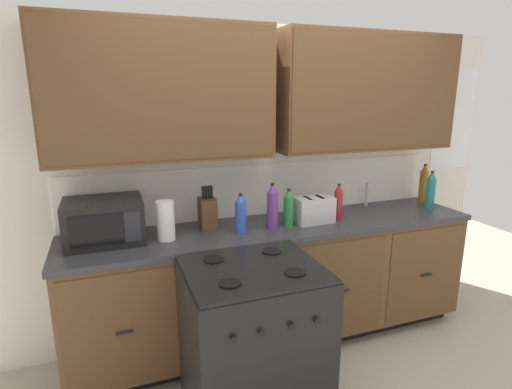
# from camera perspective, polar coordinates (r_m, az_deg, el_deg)

# --- Properties ---
(ground_plane) EXTENTS (8.00, 8.00, 0.00)m
(ground_plane) POSITION_cam_1_polar(r_m,az_deg,el_deg) (3.16, 5.30, -22.28)
(ground_plane) COLOR #B2A893
(wall_unit) EXTENTS (4.20, 0.40, 2.36)m
(wall_unit) POSITION_cam_1_polar(r_m,az_deg,el_deg) (3.02, 1.90, 9.24)
(wall_unit) COLOR white
(wall_unit) RESTS_ON ground_plane
(counter_run) EXTENTS (3.03, 0.64, 0.94)m
(counter_run) POSITION_cam_1_polar(r_m,az_deg,el_deg) (3.15, 3.14, -12.18)
(counter_run) COLOR black
(counter_run) RESTS_ON ground_plane
(stove_range) EXTENTS (0.76, 0.68, 0.95)m
(stove_range) POSITION_cam_1_polar(r_m,az_deg,el_deg) (2.51, -0.44, -19.94)
(stove_range) COLOR black
(stove_range) RESTS_ON ground_plane
(microwave) EXTENTS (0.48, 0.37, 0.28)m
(microwave) POSITION_cam_1_polar(r_m,az_deg,el_deg) (2.77, -20.52, -3.50)
(microwave) COLOR black
(microwave) RESTS_ON counter_run
(toaster) EXTENTS (0.28, 0.18, 0.19)m
(toaster) POSITION_cam_1_polar(r_m,az_deg,el_deg) (3.03, 8.04, -2.11)
(toaster) COLOR #B7B7BC
(toaster) RESTS_ON counter_run
(knife_block) EXTENTS (0.11, 0.14, 0.31)m
(knife_block) POSITION_cam_1_polar(r_m,az_deg,el_deg) (2.88, -6.81, -2.55)
(knife_block) COLOR #52361E
(knife_block) RESTS_ON counter_run
(sink_faucet) EXTENTS (0.02, 0.02, 0.20)m
(sink_faucet) POSITION_cam_1_polar(r_m,az_deg,el_deg) (3.56, 15.27, 0.02)
(sink_faucet) COLOR #B2B5BA
(sink_faucet) RESTS_ON counter_run
(paper_towel_roll) EXTENTS (0.12, 0.12, 0.26)m
(paper_towel_roll) POSITION_cam_1_polar(r_m,az_deg,el_deg) (2.70, -12.56, -3.59)
(paper_towel_roll) COLOR white
(paper_towel_roll) RESTS_ON counter_run
(bottle_teal) EXTENTS (0.07, 0.07, 0.31)m
(bottle_teal) POSITION_cam_1_polar(r_m,az_deg,el_deg) (3.64, 23.29, 0.53)
(bottle_teal) COLOR #1E707A
(bottle_teal) RESTS_ON counter_run
(bottle_blue) EXTENTS (0.08, 0.08, 0.27)m
(bottle_blue) POSITION_cam_1_polar(r_m,az_deg,el_deg) (2.78, -2.17, -2.67)
(bottle_blue) COLOR blue
(bottle_blue) RESTS_ON counter_run
(bottle_green) EXTENTS (0.07, 0.07, 0.28)m
(bottle_green) POSITION_cam_1_polar(r_m,az_deg,el_deg) (2.90, 4.58, -1.94)
(bottle_green) COLOR #237A38
(bottle_green) RESTS_ON counter_run
(bottle_amber) EXTENTS (0.07, 0.07, 0.34)m
(bottle_amber) POSITION_cam_1_polar(r_m,az_deg,el_deg) (3.84, 22.44, 1.43)
(bottle_amber) COLOR #9E6619
(bottle_amber) RESTS_ON counter_run
(bottle_violet) EXTENTS (0.08, 0.08, 0.33)m
(bottle_violet) POSITION_cam_1_polar(r_m,az_deg,el_deg) (2.84, 2.31, -1.72)
(bottle_violet) COLOR #663384
(bottle_violet) RESTS_ON counter_run
(bottle_red) EXTENTS (0.06, 0.06, 0.28)m
(bottle_red) POSITION_cam_1_polar(r_m,az_deg,el_deg) (3.10, 11.46, -1.09)
(bottle_red) COLOR maroon
(bottle_red) RESTS_ON counter_run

